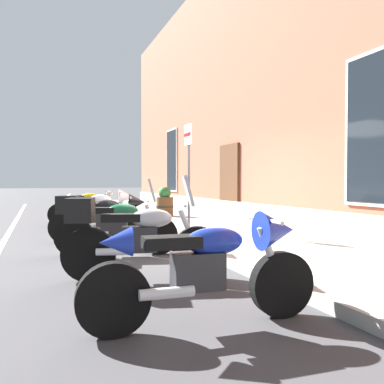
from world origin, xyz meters
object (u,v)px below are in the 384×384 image
(motorcycle_silver_touring, at_px, (135,236))
(motorcycle_blue_sport, at_px, (213,263))
(barrel_planter, at_px, (165,203))
(parking_sign, at_px, (188,162))
(motorcycle_green_touring, at_px, (110,223))
(motorcycle_white_sport, at_px, (100,209))
(motorcycle_black_sport, at_px, (107,215))
(motorcycle_yellow_naked, at_px, (87,208))

(motorcycle_silver_touring, relative_size, motorcycle_blue_sport, 0.94)
(barrel_planter, bearing_deg, parking_sign, -10.31)
(motorcycle_green_touring, height_order, motorcycle_blue_sport, motorcycle_green_touring)
(motorcycle_white_sport, relative_size, motorcycle_green_touring, 1.05)
(motorcycle_black_sport, relative_size, motorcycle_green_touring, 1.05)
(motorcycle_white_sport, relative_size, motorcycle_blue_sport, 0.99)
(parking_sign, bearing_deg, motorcycle_green_touring, -56.20)
(motorcycle_white_sport, distance_m, motorcycle_black_sport, 1.61)
(motorcycle_blue_sport, xyz_separation_m, parking_sign, (-4.83, 1.64, 1.14))
(motorcycle_green_touring, xyz_separation_m, motorcycle_silver_touring, (1.79, 0.01, 0.01))
(motorcycle_green_touring, distance_m, motorcycle_blue_sport, 3.56)
(motorcycle_yellow_naked, bearing_deg, motorcycle_blue_sport, 0.73)
(parking_sign, bearing_deg, motorcycle_blue_sport, -18.74)
(motorcycle_yellow_naked, xyz_separation_m, barrel_planter, (-0.41, 2.47, 0.07))
(motorcycle_yellow_naked, xyz_separation_m, motorcycle_blue_sport, (8.42, 0.11, 0.06))
(motorcycle_blue_sport, bearing_deg, parking_sign, 161.26)
(motorcycle_green_touring, distance_m, parking_sign, 2.57)
(motorcycle_black_sport, bearing_deg, motorcycle_green_touring, -6.99)
(motorcycle_black_sport, height_order, motorcycle_green_touring, motorcycle_green_touring)
(motorcycle_blue_sport, bearing_deg, motorcycle_yellow_naked, -179.27)
(motorcycle_white_sport, xyz_separation_m, motorcycle_blue_sport, (6.62, -0.00, -0.03))
(motorcycle_white_sport, height_order, motorcycle_blue_sport, motorcycle_white_sport)
(motorcycle_green_touring, distance_m, barrel_planter, 5.90)
(barrel_planter, bearing_deg, motorcycle_black_sport, -32.88)
(motorcycle_silver_touring, xyz_separation_m, motorcycle_blue_sport, (1.76, 0.27, -0.01))
(motorcycle_yellow_naked, bearing_deg, parking_sign, 25.97)
(motorcycle_green_touring, bearing_deg, barrel_planter, 153.39)
(parking_sign, height_order, barrel_planter, parking_sign)
(motorcycle_green_touring, relative_size, motorcycle_blue_sport, 0.95)
(motorcycle_yellow_naked, xyz_separation_m, motorcycle_white_sport, (1.80, 0.11, 0.09))
(motorcycle_yellow_naked, xyz_separation_m, motorcycle_black_sport, (3.40, 0.01, 0.06))
(motorcycle_green_touring, bearing_deg, motorcycle_yellow_naked, 177.99)
(motorcycle_black_sport, distance_m, motorcycle_green_touring, 1.48)
(motorcycle_white_sport, bearing_deg, motorcycle_blue_sport, -0.00)
(motorcycle_white_sport, xyz_separation_m, motorcycle_black_sport, (1.61, -0.10, -0.03))
(motorcycle_black_sport, bearing_deg, motorcycle_silver_touring, -2.97)
(motorcycle_yellow_naked, height_order, motorcycle_blue_sport, motorcycle_blue_sport)
(motorcycle_blue_sport, relative_size, barrel_planter, 2.27)
(motorcycle_yellow_naked, distance_m, motorcycle_white_sport, 1.80)
(motorcycle_yellow_naked, xyz_separation_m, motorcycle_green_touring, (4.87, -0.17, 0.06))
(motorcycle_black_sport, distance_m, motorcycle_blue_sport, 5.02)
(motorcycle_yellow_naked, relative_size, motorcycle_blue_sport, 0.99)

